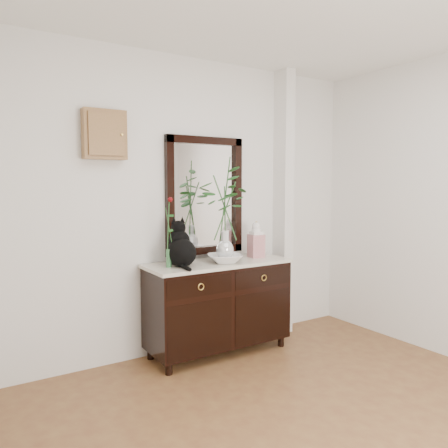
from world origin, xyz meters
TOP-DOWN VIEW (x-y plane):
  - wall_back at (0.00, 1.98)m, footprint 3.60×0.04m
  - pilaster at (1.00, 1.90)m, footprint 0.12×0.20m
  - sideboard at (0.10, 1.73)m, footprint 1.33×0.52m
  - wall_mirror at (0.10, 1.97)m, footprint 0.80×0.06m
  - key_cabinet at (-0.85, 1.94)m, footprint 0.35×0.10m
  - cat at (-0.28, 1.71)m, footprint 0.32×0.37m
  - lotus_bowl at (0.12, 1.65)m, footprint 0.39×0.39m
  - vase_branches at (0.12, 1.65)m, footprint 0.54×0.54m
  - bud_vase_rose at (-0.40, 1.71)m, footprint 0.08×0.08m
  - ginger_jar at (0.53, 1.74)m, footprint 0.15×0.15m

SIDE VIEW (x-z plane):
  - sideboard at x=0.10m, z-range 0.06..0.88m
  - lotus_bowl at x=0.12m, z-range 0.85..0.93m
  - ginger_jar at x=0.53m, z-range 0.85..1.20m
  - cat at x=-0.28m, z-range 0.85..1.25m
  - bud_vase_rose at x=-0.40m, z-range 0.85..1.45m
  - vase_branches at x=0.12m, z-range 0.87..1.80m
  - wall_back at x=0.00m, z-range 0.00..2.70m
  - pilaster at x=1.00m, z-range 0.00..2.70m
  - wall_mirror at x=0.10m, z-range 0.89..1.99m
  - key_cabinet at x=-0.85m, z-range 1.75..2.15m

